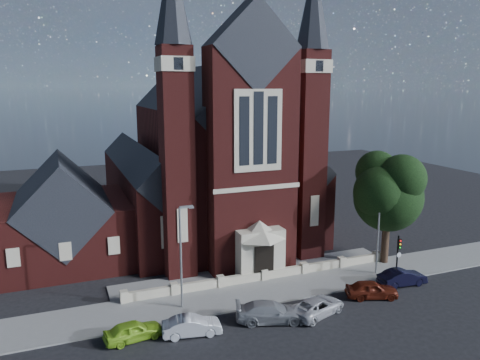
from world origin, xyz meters
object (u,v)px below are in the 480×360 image
at_px(car_lime_van, 133,331).
at_px(car_silver_b, 271,312).
at_px(car_dark_red, 372,289).
at_px(traffic_signal, 398,251).
at_px(street_lamp_left, 182,251).
at_px(car_navy, 402,277).
at_px(car_white_suv, 317,306).
at_px(street_lamp_right, 379,225).
at_px(church, 206,161).
at_px(parish_hall, 63,221).
at_px(street_tree, 391,193).
at_px(car_silver_a, 192,326).

xyz_separation_m(car_lime_van, car_silver_b, (9.64, -1.10, 0.07)).
xyz_separation_m(car_silver_b, car_dark_red, (9.21, 0.49, -0.02)).
distance_m(traffic_signal, car_lime_van, 23.32).
xyz_separation_m(street_lamp_left, traffic_signal, (18.91, -1.57, -2.02)).
distance_m(car_silver_b, car_dark_red, 9.22).
bearing_deg(car_navy, car_white_suv, 104.36).
bearing_deg(car_dark_red, street_lamp_right, -22.91).
height_order(car_lime_van, car_white_suv, car_lime_van).
distance_m(street_lamp_right, traffic_signal, 2.71).
bearing_deg(car_white_suv, church, -17.06).
xyz_separation_m(street_lamp_right, car_silver_b, (-12.64, -4.28, -3.87)).
bearing_deg(car_white_suv, parish_hall, 22.82).
height_order(church, traffic_signal, church).
xyz_separation_m(car_white_suv, car_dark_red, (5.53, 0.83, 0.06)).
distance_m(parish_hall, street_tree, 31.27).
xyz_separation_m(street_lamp_left, car_silver_b, (5.36, -4.28, -3.87)).
height_order(street_lamp_left, traffic_signal, street_lamp_left).
bearing_deg(car_navy, street_tree, -20.93).
distance_m(parish_hall, car_silver_a, 19.85).
bearing_deg(traffic_signal, street_lamp_left, 175.24).
relative_size(church, car_white_suv, 7.48).
height_order(street_tree, car_navy, street_tree).
distance_m(street_lamp_left, traffic_signal, 19.08).
distance_m(street_lamp_left, car_navy, 19.11).
height_order(car_silver_b, car_white_suv, car_silver_b).
distance_m(car_white_suv, car_dark_red, 5.60).
bearing_deg(parish_hall, car_silver_a, -67.02).
bearing_deg(church, car_white_suv, -87.26).
relative_size(church, traffic_signal, 8.72).
relative_size(parish_hall, traffic_signal, 3.05).
distance_m(street_tree, car_lime_van, 26.03).
height_order(street_lamp_right, car_lime_van, street_lamp_right).
distance_m(car_lime_van, car_navy, 22.78).
xyz_separation_m(parish_hall, car_white_suv, (17.13, -18.61, -3.36)).
bearing_deg(car_silver_b, car_silver_a, 105.84).
bearing_deg(street_lamp_left, car_navy, -8.48).
relative_size(street_lamp_left, traffic_signal, 2.02).
height_order(street_tree, street_lamp_right, street_tree).
xyz_separation_m(church, car_silver_a, (-8.36, -22.95, -7.52)).
xyz_separation_m(parish_hall, car_dark_red, (22.66, -17.79, -3.30)).
relative_size(parish_hall, car_silver_b, 2.42).
relative_size(street_lamp_left, car_navy, 1.90).
relative_size(street_lamp_right, car_silver_b, 1.61).
xyz_separation_m(street_tree, car_dark_red, (-5.94, -5.50, -6.25)).
bearing_deg(street_lamp_right, street_tree, 34.26).
bearing_deg(traffic_signal, street_lamp_right, 120.01).
bearing_deg(traffic_signal, parish_hall, 150.02).
bearing_deg(street_lamp_right, car_dark_red, -132.16).
distance_m(traffic_signal, car_navy, 2.26).
height_order(street_tree, street_lamp_left, street_tree).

